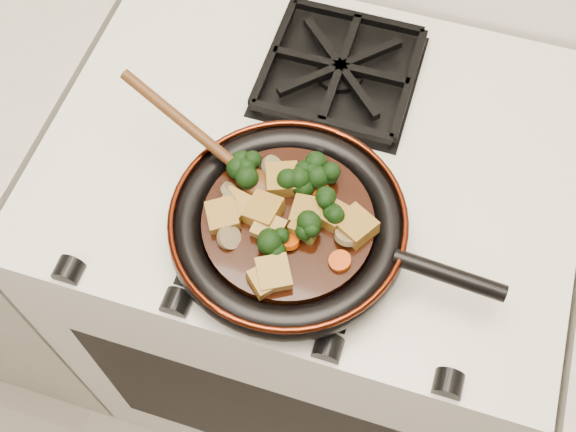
% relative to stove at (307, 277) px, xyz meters
% --- Properties ---
extents(stove, '(0.76, 0.60, 0.90)m').
position_rel_stove_xyz_m(stove, '(0.00, 0.00, 0.00)').
color(stove, beige).
rests_on(stove, ground).
extents(burner_grate_front, '(0.23, 0.23, 0.03)m').
position_rel_stove_xyz_m(burner_grate_front, '(0.00, -0.14, 0.46)').
color(burner_grate_front, black).
rests_on(burner_grate_front, stove).
extents(burner_grate_back, '(0.23, 0.23, 0.03)m').
position_rel_stove_xyz_m(burner_grate_back, '(0.00, 0.14, 0.46)').
color(burner_grate_back, black).
rests_on(burner_grate_back, stove).
extents(skillet, '(0.43, 0.31, 0.05)m').
position_rel_stove_xyz_m(skillet, '(0.01, -0.15, 0.49)').
color(skillet, black).
rests_on(skillet, burner_grate_front).
extents(braising_sauce, '(0.22, 0.22, 0.02)m').
position_rel_stove_xyz_m(braising_sauce, '(0.01, -0.15, 0.50)').
color(braising_sauce, black).
rests_on(braising_sauce, skillet).
extents(tofu_cube_0, '(0.06, 0.06, 0.03)m').
position_rel_stove_xyz_m(tofu_cube_0, '(0.02, -0.23, 0.52)').
color(tofu_cube_0, brown).
rests_on(tofu_cube_0, braising_sauce).
extents(tofu_cube_1, '(0.04, 0.04, 0.03)m').
position_rel_stove_xyz_m(tofu_cube_1, '(-0.01, -0.17, 0.52)').
color(tofu_cube_1, brown).
rests_on(tofu_cube_1, braising_sauce).
extents(tofu_cube_2, '(0.04, 0.04, 0.03)m').
position_rel_stove_xyz_m(tofu_cube_2, '(0.03, -0.14, 0.52)').
color(tofu_cube_2, brown).
rests_on(tofu_cube_2, braising_sauce).
extents(tofu_cube_3, '(0.05, 0.06, 0.03)m').
position_rel_stove_xyz_m(tofu_cube_3, '(-0.07, -0.17, 0.52)').
color(tofu_cube_3, brown).
rests_on(tofu_cube_3, braising_sauce).
extents(tofu_cube_4, '(0.04, 0.05, 0.02)m').
position_rel_stove_xyz_m(tofu_cube_4, '(0.06, -0.13, 0.52)').
color(tofu_cube_4, brown).
rests_on(tofu_cube_4, braising_sauce).
extents(tofu_cube_5, '(0.04, 0.04, 0.03)m').
position_rel_stove_xyz_m(tofu_cube_5, '(0.03, -0.16, 0.52)').
color(tofu_cube_5, brown).
rests_on(tofu_cube_5, braising_sauce).
extents(tofu_cube_6, '(0.05, 0.05, 0.03)m').
position_rel_stove_xyz_m(tofu_cube_6, '(-0.02, -0.15, 0.52)').
color(tofu_cube_6, brown).
rests_on(tofu_cube_6, braising_sauce).
extents(tofu_cube_7, '(0.06, 0.06, 0.03)m').
position_rel_stove_xyz_m(tofu_cube_7, '(0.09, -0.14, 0.52)').
color(tofu_cube_7, brown).
rests_on(tofu_cube_7, braising_sauce).
extents(tofu_cube_8, '(0.05, 0.05, 0.02)m').
position_rel_stove_xyz_m(tofu_cube_8, '(0.01, -0.24, 0.52)').
color(tofu_cube_8, brown).
rests_on(tofu_cube_8, braising_sauce).
extents(tofu_cube_9, '(0.05, 0.05, 0.03)m').
position_rel_stove_xyz_m(tofu_cube_9, '(-0.01, -0.10, 0.52)').
color(tofu_cube_9, brown).
rests_on(tofu_cube_9, braising_sauce).
extents(tofu_cube_10, '(0.04, 0.04, 0.02)m').
position_rel_stove_xyz_m(tofu_cube_10, '(-0.06, -0.16, 0.52)').
color(tofu_cube_10, brown).
rests_on(tofu_cube_10, braising_sauce).
extents(broccoli_floret_0, '(0.08, 0.08, 0.06)m').
position_rel_stove_xyz_m(broccoli_floret_0, '(0.01, -0.09, 0.52)').
color(broccoli_floret_0, black).
rests_on(broccoli_floret_0, braising_sauce).
extents(broccoli_floret_1, '(0.07, 0.08, 0.07)m').
position_rel_stove_xyz_m(broccoli_floret_1, '(0.03, -0.08, 0.52)').
color(broccoli_floret_1, black).
rests_on(broccoli_floret_1, braising_sauce).
extents(broccoli_floret_2, '(0.08, 0.08, 0.07)m').
position_rel_stove_xyz_m(broccoli_floret_2, '(0.06, -0.13, 0.52)').
color(broccoli_floret_2, black).
rests_on(broccoli_floret_2, braising_sauce).
extents(broccoli_floret_3, '(0.06, 0.07, 0.06)m').
position_rel_stove_xyz_m(broccoli_floret_3, '(-0.06, -0.10, 0.52)').
color(broccoli_floret_3, black).
rests_on(broccoli_floret_3, braising_sauce).
extents(broccoli_floret_4, '(0.08, 0.09, 0.07)m').
position_rel_stove_xyz_m(broccoli_floret_4, '(-0.00, -0.19, 0.52)').
color(broccoli_floret_4, black).
rests_on(broccoli_floret_4, braising_sauce).
extents(broccoli_floret_5, '(0.08, 0.09, 0.06)m').
position_rel_stove_xyz_m(broccoli_floret_5, '(0.04, -0.17, 0.52)').
color(broccoli_floret_5, black).
rests_on(broccoli_floret_5, braising_sauce).
extents(carrot_coin_0, '(0.03, 0.03, 0.02)m').
position_rel_stove_xyz_m(carrot_coin_0, '(0.01, -0.24, 0.51)').
color(carrot_coin_0, '#B03604').
rests_on(carrot_coin_0, braising_sauce).
extents(carrot_coin_1, '(0.03, 0.03, 0.01)m').
position_rel_stove_xyz_m(carrot_coin_1, '(0.03, -0.10, 0.51)').
color(carrot_coin_1, '#B03604').
rests_on(carrot_coin_1, braising_sauce).
extents(carrot_coin_2, '(0.03, 0.03, 0.01)m').
position_rel_stove_xyz_m(carrot_coin_2, '(0.09, -0.19, 0.51)').
color(carrot_coin_2, '#B03604').
rests_on(carrot_coin_2, braising_sauce).
extents(carrot_coin_3, '(0.03, 0.03, 0.02)m').
position_rel_stove_xyz_m(carrot_coin_3, '(0.02, -0.18, 0.51)').
color(carrot_coin_3, '#B03604').
rests_on(carrot_coin_3, braising_sauce).
extents(mushroom_slice_0, '(0.05, 0.05, 0.03)m').
position_rel_stove_xyz_m(mushroom_slice_0, '(-0.07, -0.14, 0.52)').
color(mushroom_slice_0, brown).
rests_on(mushroom_slice_0, braising_sauce).
extents(mushroom_slice_1, '(0.03, 0.03, 0.03)m').
position_rel_stove_xyz_m(mushroom_slice_1, '(-0.05, -0.20, 0.52)').
color(mushroom_slice_1, brown).
rests_on(mushroom_slice_1, braising_sauce).
extents(mushroom_slice_2, '(0.03, 0.03, 0.02)m').
position_rel_stove_xyz_m(mushroom_slice_2, '(0.09, -0.15, 0.52)').
color(mushroom_slice_2, brown).
rests_on(mushroom_slice_2, braising_sauce).
extents(mushroom_slice_3, '(0.04, 0.04, 0.03)m').
position_rel_stove_xyz_m(mushroom_slice_3, '(-0.03, -0.09, 0.52)').
color(mushroom_slice_3, brown).
rests_on(mushroom_slice_3, braising_sauce).
extents(wooden_spoon, '(0.15, 0.07, 0.23)m').
position_rel_stove_xyz_m(wooden_spoon, '(-0.10, -0.09, 0.53)').
color(wooden_spoon, '#47270F').
rests_on(wooden_spoon, braising_sauce).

